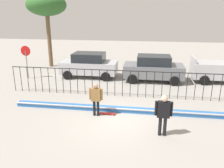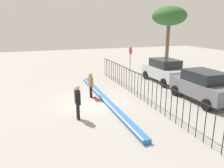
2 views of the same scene
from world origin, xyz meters
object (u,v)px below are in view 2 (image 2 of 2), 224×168
(skateboard, at_px, (96,99))
(stop_sign, at_px, (130,56))
(camera_operator, at_px, (78,99))
(parked_car_silver, at_px, (165,70))
(skateboarder, at_px, (91,83))
(parked_car_gray, at_px, (203,86))
(palm_tree_short, at_px, (169,17))

(skateboard, relative_size, stop_sign, 0.32)
(camera_operator, height_order, parked_car_silver, parked_car_silver)
(camera_operator, bearing_deg, skateboard, -25.66)
(skateboarder, height_order, stop_sign, stop_sign)
(parked_car_gray, height_order, palm_tree_short, palm_tree_short)
(skateboard, height_order, parked_car_silver, parked_car_silver)
(palm_tree_short, bearing_deg, parked_car_silver, -34.35)
(parked_car_silver, height_order, parked_car_gray, same)
(parked_car_gray, bearing_deg, parked_car_silver, 178.32)
(stop_sign, height_order, palm_tree_short, palm_tree_short)
(skateboard, bearing_deg, skateboarder, -165.76)
(parked_car_silver, xyz_separation_m, parked_car_gray, (4.92, -0.38, 0.00))
(palm_tree_short, bearing_deg, parked_car_gray, -20.04)
(skateboard, distance_m, parked_car_silver, 7.14)
(skateboarder, height_order, skateboard, skateboarder)
(skateboard, height_order, camera_operator, camera_operator)
(skateboarder, xyz_separation_m, stop_sign, (-6.61, 5.72, 0.61))
(skateboarder, relative_size, skateboard, 2.10)
(parked_car_silver, distance_m, palm_tree_short, 6.96)
(camera_operator, height_order, palm_tree_short, palm_tree_short)
(skateboarder, distance_m, parked_car_gray, 7.03)
(camera_operator, bearing_deg, stop_sign, -30.01)
(camera_operator, relative_size, palm_tree_short, 0.28)
(stop_sign, bearing_deg, camera_operator, -36.41)
(skateboard, relative_size, camera_operator, 0.45)
(skateboard, xyz_separation_m, stop_sign, (-7.13, 5.55, 1.56))
(skateboard, height_order, palm_tree_short, palm_tree_short)
(parked_car_silver, bearing_deg, skateboarder, -71.68)
(skateboard, xyz_separation_m, parked_car_gray, (2.38, 6.23, 0.91))
(skateboard, xyz_separation_m, camera_operator, (2.59, -1.63, 1.01))
(palm_tree_short, bearing_deg, skateboard, -54.10)
(skateboarder, bearing_deg, skateboard, 51.08)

